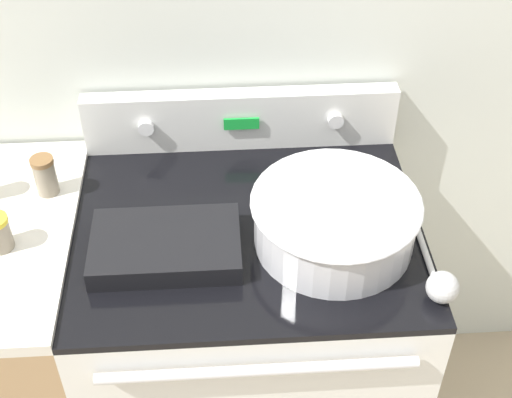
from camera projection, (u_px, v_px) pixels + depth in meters
name	position (u px, v px, depth m)	size (l,w,h in m)	color
kitchen_wall	(238.00, 14.00, 1.70)	(8.00, 0.05, 2.50)	silver
stove_range	(249.00, 344.00, 1.95)	(0.80, 0.70, 0.91)	silver
control_panel	(241.00, 119.00, 1.83)	(0.80, 0.07, 0.16)	silver
side_counter	(0.00, 356.00, 1.91)	(0.54, 0.67, 0.92)	tan
mixing_bowl	(335.00, 218.00, 1.56)	(0.37, 0.37, 0.12)	silver
casserole_dish	(166.00, 245.00, 1.56)	(0.33, 0.21, 0.05)	black
ladle	(440.00, 283.00, 1.47)	(0.07, 0.27, 0.07)	#B7B7B7
spice_jar_brown_cap	(45.00, 175.00, 1.69)	(0.06, 0.06, 0.10)	gray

